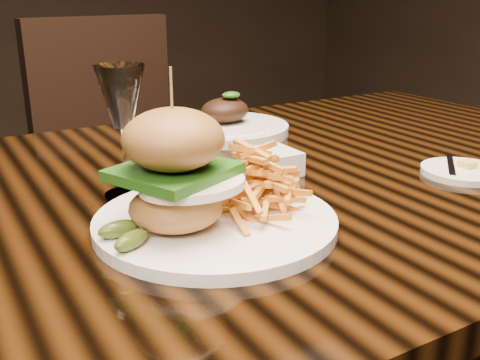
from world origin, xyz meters
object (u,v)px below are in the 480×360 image
wine_glass (121,101)px  burger_plate (212,187)px  far_dish (225,125)px  chair_far (123,157)px  dining_table (226,226)px

wine_glass → burger_plate: bearing=-72.7°
burger_plate → far_dish: (0.24, 0.41, -0.04)m
wine_glass → far_dish: wine_glass is taller
chair_far → far_dish: bearing=-97.5°
burger_plate → wine_glass: burger_plate is taller
far_dish → chair_far: 0.67m
burger_plate → wine_glass: 0.19m
far_dish → chair_far: size_ratio=0.27×
far_dish → burger_plate: bearing=-120.7°
wine_glass → chair_far: bearing=72.1°
dining_table → far_dish: (0.14, 0.26, 0.09)m
dining_table → wine_glass: bearing=176.2°
dining_table → far_dish: far_dish is taller
burger_plate → far_dish: 0.48m
burger_plate → chair_far: bearing=65.7°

